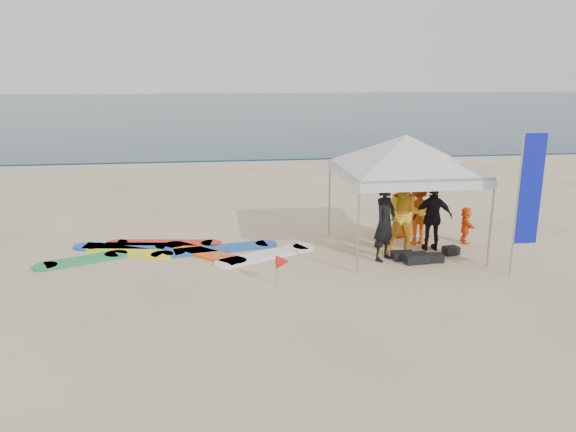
# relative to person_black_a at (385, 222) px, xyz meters

# --- Properties ---
(ground) EXTENTS (120.00, 120.00, 0.00)m
(ground) POSITION_rel_person_black_a_xyz_m (-2.25, -2.83, -0.92)
(ground) COLOR beige
(ground) RESTS_ON ground
(ocean) EXTENTS (160.00, 84.00, 0.08)m
(ocean) POSITION_rel_person_black_a_xyz_m (-2.25, 57.17, -0.88)
(ocean) COLOR #0C2633
(ocean) RESTS_ON ground
(shoreline_foam) EXTENTS (160.00, 1.20, 0.01)m
(shoreline_foam) POSITION_rel_person_black_a_xyz_m (-2.25, 15.37, -0.92)
(shoreline_foam) COLOR silver
(shoreline_foam) RESTS_ON ground
(person_black_a) EXTENTS (0.80, 0.78, 1.85)m
(person_black_a) POSITION_rel_person_black_a_xyz_m (0.00, 0.00, 0.00)
(person_black_a) COLOR black
(person_black_a) RESTS_ON ground
(person_yellow) EXTENTS (1.10, 0.95, 1.94)m
(person_yellow) POSITION_rel_person_black_a_xyz_m (0.58, 0.28, 0.05)
(person_yellow) COLOR gold
(person_yellow) RESTS_ON ground
(person_orange_a) EXTENTS (1.10, 0.66, 1.66)m
(person_orange_a) POSITION_rel_person_black_a_xyz_m (1.22, 1.11, -0.09)
(person_orange_a) COLOR #D45012
(person_orange_a) RESTS_ON ground
(person_black_b) EXTENTS (1.00, 0.48, 1.65)m
(person_black_b) POSITION_rel_person_black_a_xyz_m (1.39, 0.57, -0.10)
(person_black_b) COLOR black
(person_black_b) RESTS_ON ground
(person_orange_b) EXTENTS (0.89, 0.68, 1.65)m
(person_orange_b) POSITION_rel_person_black_a_xyz_m (1.03, 1.72, -0.10)
(person_orange_b) COLOR #FB5F16
(person_orange_b) RESTS_ON ground
(person_seated) EXTENTS (0.48, 0.92, 0.94)m
(person_seated) POSITION_rel_person_black_a_xyz_m (2.48, 1.03, -0.45)
(person_seated) COLOR #FF6016
(person_seated) RESTS_ON ground
(canopy_tent) EXTENTS (4.30, 4.30, 3.24)m
(canopy_tent) POSITION_rel_person_black_a_xyz_m (0.68, 0.75, 1.90)
(canopy_tent) COLOR #A5A5A8
(canopy_tent) RESTS_ON ground
(feather_flag) EXTENTS (0.54, 0.04, 3.17)m
(feather_flag) POSITION_rel_person_black_a_xyz_m (2.64, -1.39, 0.94)
(feather_flag) COLOR #A5A5A8
(feather_flag) RESTS_ON ground
(marker_pennant) EXTENTS (0.28, 0.28, 0.64)m
(marker_pennant) POSITION_rel_person_black_a_xyz_m (-2.55, -1.24, -0.43)
(marker_pennant) COLOR #A5A5A8
(marker_pennant) RESTS_ON ground
(gear_pile) EXTENTS (1.72, 0.83, 0.22)m
(gear_pile) POSITION_rel_person_black_a_xyz_m (0.88, -0.16, -0.83)
(gear_pile) COLOR black
(gear_pile) RESTS_ON ground
(surfboard_spread) EXTENTS (6.23, 2.44, 0.07)m
(surfboard_spread) POSITION_rel_person_black_a_xyz_m (-4.90, 1.24, -0.89)
(surfboard_spread) COLOR #268E49
(surfboard_spread) RESTS_ON ground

